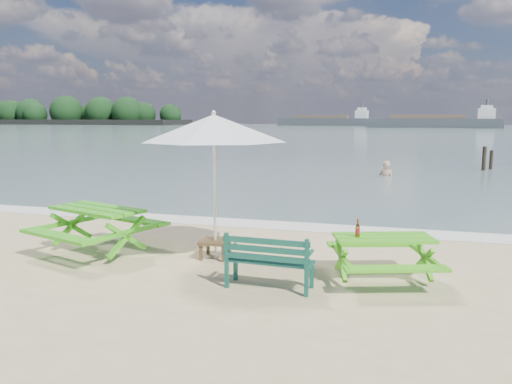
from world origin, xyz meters
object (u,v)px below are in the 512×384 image
(patio_umbrella, at_px, (214,128))
(park_bench, at_px, (269,272))
(swimmer, at_px, (386,183))
(picnic_table_right, at_px, (383,259))
(beer_bottle, at_px, (358,231))
(picnic_table_left, at_px, (98,231))
(side_table, at_px, (215,248))

(patio_umbrella, bearing_deg, park_bench, -43.53)
(swimmer, bearing_deg, picnic_table_right, -88.70)
(park_bench, bearing_deg, swimmer, 85.25)
(beer_bottle, bearing_deg, swimmer, 89.79)
(picnic_table_left, bearing_deg, park_bench, -15.37)
(side_table, height_order, swimmer, swimmer)
(picnic_table_right, distance_m, swimmer, 14.12)
(patio_umbrella, relative_size, swimmer, 1.43)
(picnic_table_right, xyz_separation_m, park_bench, (-1.56, -0.77, -0.09))
(patio_umbrella, xyz_separation_m, swimmer, (2.52, 13.65, -2.55))
(park_bench, relative_size, beer_bottle, 4.71)
(side_table, distance_m, swimmer, 13.89)
(side_table, bearing_deg, picnic_table_left, -172.62)
(picnic_table_right, height_order, park_bench, park_bench)
(side_table, distance_m, patio_umbrella, 2.09)
(park_bench, relative_size, side_table, 2.40)
(picnic_table_left, relative_size, park_bench, 1.88)
(park_bench, height_order, side_table, park_bench)
(picnic_table_left, height_order, beer_bottle, beer_bottle)
(park_bench, relative_size, patio_umbrella, 0.48)
(park_bench, xyz_separation_m, patio_umbrella, (-1.29, 1.22, 2.02))
(swimmer, bearing_deg, park_bench, -94.75)
(side_table, xyz_separation_m, swimmer, (2.52, 13.65, -0.47))
(patio_umbrella, bearing_deg, picnic_table_left, -172.62)
(picnic_table_left, xyz_separation_m, side_table, (2.15, 0.28, -0.23))
(swimmer, bearing_deg, patio_umbrella, -100.48)
(park_bench, xyz_separation_m, swimmer, (1.24, 14.88, -0.54))
(picnic_table_left, height_order, patio_umbrella, patio_umbrella)
(park_bench, height_order, beer_bottle, beer_bottle)
(picnic_table_left, distance_m, picnic_table_right, 5.00)
(park_bench, bearing_deg, picnic_table_left, 164.63)
(picnic_table_right, relative_size, beer_bottle, 7.20)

